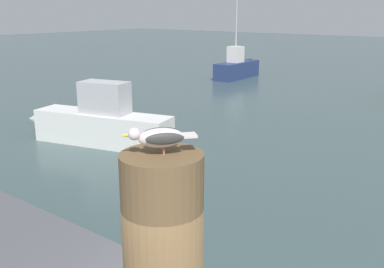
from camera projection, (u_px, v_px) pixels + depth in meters
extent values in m
cylinder|color=brown|center=(163.00, 245.00, 2.41)|extent=(0.43, 0.43, 1.02)
cylinder|color=tan|center=(163.00, 149.00, 2.29)|extent=(0.01, 0.01, 0.04)
cylinder|color=tan|center=(164.00, 152.00, 2.26)|extent=(0.01, 0.01, 0.04)
ellipsoid|color=silver|center=(161.00, 138.00, 2.25)|extent=(0.22, 0.23, 0.10)
sphere|color=silver|center=(134.00, 134.00, 2.22)|extent=(0.06, 0.06, 0.06)
cone|color=yellow|center=(123.00, 135.00, 2.21)|extent=(0.04, 0.05, 0.02)
cube|color=silver|center=(189.00, 135.00, 2.28)|extent=(0.11, 0.10, 0.01)
ellipsoid|color=#363636|center=(161.00, 133.00, 2.31)|extent=(0.15, 0.17, 0.06)
ellipsoid|color=#363636|center=(165.00, 139.00, 2.20)|extent=(0.15, 0.17, 0.06)
cube|color=silver|center=(103.00, 129.00, 11.99)|extent=(3.93, 1.82, 0.86)
cone|color=silver|center=(39.00, 120.00, 12.80)|extent=(0.95, 0.95, 0.78)
cube|color=#B2B2B7|center=(105.00, 98.00, 11.73)|extent=(1.39, 0.94, 0.84)
cube|color=navy|center=(237.00, 70.00, 23.56)|extent=(1.08, 3.15, 0.84)
cone|color=navy|center=(253.00, 66.00, 24.95)|extent=(0.89, 0.89, 0.86)
cube|color=silver|center=(236.00, 54.00, 23.21)|extent=(0.68, 0.72, 0.81)
cylinder|color=#A5A5A8|center=(236.00, 21.00, 22.77)|extent=(0.08, 0.08, 2.51)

